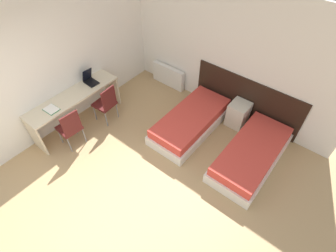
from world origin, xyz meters
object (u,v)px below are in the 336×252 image
laptop (90,80)px  chair_near_laptop (106,102)px  bed_near_window (191,121)px  chair_near_notebook (70,127)px  bed_near_door (251,154)px  nightstand (238,114)px

laptop → chair_near_laptop: bearing=-3.9°
bed_near_window → chair_near_notebook: 2.42m
chair_near_notebook → laptop: (-0.48, 0.97, 0.33)m
bed_near_door → laptop: bearing=-166.0°
nightstand → laptop: laptop is taller
bed_near_door → chair_near_laptop: (-2.95, -0.92, 0.30)m
chair_near_laptop → laptop: 0.59m
nightstand → bed_near_window: bearing=-133.1°
bed_near_window → nightstand: bearing=46.9°
chair_near_notebook → chair_near_laptop: bearing=94.2°
chair_near_notebook → nightstand: bearing=53.0°
bed_near_door → chair_near_laptop: chair_near_laptop is taller
laptop → bed_near_window: bearing=25.9°
chair_near_notebook → bed_near_window: bearing=53.8°
chair_near_notebook → bed_near_door: bearing=36.0°
bed_near_window → laptop: bearing=-157.2°
bed_near_window → chair_near_notebook: chair_near_notebook is taller
chair_near_laptop → nightstand: bearing=32.7°
nightstand → chair_near_laptop: chair_near_laptop is taller
laptop → chair_near_notebook: bearing=-60.4°
bed_near_window → chair_near_notebook: (-1.55, -1.83, 0.30)m
bed_near_window → laptop: laptop is taller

